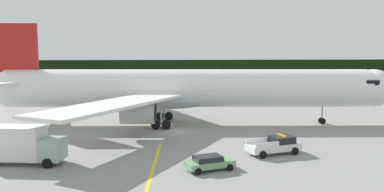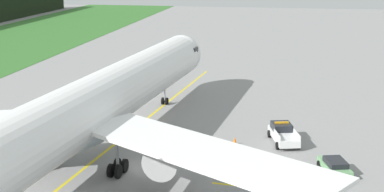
# 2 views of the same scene
# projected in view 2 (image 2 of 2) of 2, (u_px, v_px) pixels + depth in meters

# --- Properties ---
(ground) EXTENTS (320.00, 320.00, 0.00)m
(ground) POSITION_uv_depth(u_px,v_px,m) (140.00, 169.00, 48.66)
(ground) COLOR gray
(taxiway_centerline_main) EXTENTS (81.67, 8.24, 0.01)m
(taxiway_centerline_main) POSITION_uv_depth(u_px,v_px,m) (99.00, 157.00, 51.69)
(taxiway_centerline_main) COLOR yellow
(taxiway_centerline_main) RESTS_ON ground
(airliner) EXTENTS (61.36, 46.18, 14.34)m
(airliner) POSITION_uv_depth(u_px,v_px,m) (93.00, 107.00, 49.81)
(airliner) COLOR white
(airliner) RESTS_ON ground
(ops_pickup_truck) EXTENTS (5.86, 3.42, 1.94)m
(ops_pickup_truck) POSITION_uv_depth(u_px,v_px,m) (283.00, 134.00, 55.47)
(ops_pickup_truck) COLOR white
(ops_pickup_truck) RESTS_ON ground
(staff_car) EXTENTS (4.57, 2.90, 1.30)m
(staff_car) POSITION_uv_depth(u_px,v_px,m) (335.00, 166.00, 47.58)
(staff_car) COLOR #6DA66C
(staff_car) RESTS_ON ground
(apron_cone) EXTENTS (0.64, 0.64, 0.80)m
(apron_cone) POSITION_uv_depth(u_px,v_px,m) (235.00, 141.00, 54.86)
(apron_cone) COLOR black
(apron_cone) RESTS_ON ground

